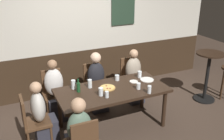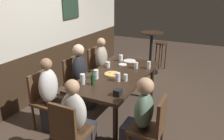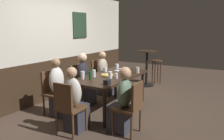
# 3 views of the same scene
# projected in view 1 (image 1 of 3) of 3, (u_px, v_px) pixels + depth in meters

# --- Properties ---
(ground_plane) EXTENTS (12.00, 12.00, 0.00)m
(ground_plane) POSITION_uv_depth(u_px,v_px,m) (112.00, 126.00, 4.68)
(ground_plane) COLOR #423328
(wall_back) EXTENTS (6.40, 0.13, 2.60)m
(wall_back) POSITION_uv_depth(u_px,v_px,m) (80.00, 34.00, 5.58)
(wall_back) COLOR #332316
(wall_back) RESTS_ON ground_plane
(dining_table) EXTENTS (1.86, 0.89, 0.74)m
(dining_table) POSITION_uv_depth(u_px,v_px,m) (112.00, 93.00, 4.43)
(dining_table) COLOR black
(dining_table) RESTS_ON ground_plane
(chair_right_far) EXTENTS (0.40, 0.40, 0.88)m
(chair_right_far) POSITION_uv_depth(u_px,v_px,m) (130.00, 76.00, 5.53)
(chair_right_far) COLOR #513521
(chair_right_far) RESTS_ON ground_plane
(chair_left_far) EXTENTS (0.40, 0.40, 0.88)m
(chair_left_far) POSITION_uv_depth(u_px,v_px,m) (53.00, 90.00, 4.90)
(chair_left_far) COLOR #513521
(chair_left_far) RESTS_ON ground_plane
(chair_head_west) EXTENTS (0.40, 0.40, 0.88)m
(chair_head_west) POSITION_uv_depth(u_px,v_px,m) (32.00, 120.00, 3.97)
(chair_head_west) COLOR #513521
(chair_head_west) RESTS_ON ground_plane
(chair_mid_far) EXTENTS (0.40, 0.40, 0.88)m
(chair_mid_far) POSITION_uv_depth(u_px,v_px,m) (94.00, 83.00, 5.22)
(chair_mid_far) COLOR #513521
(chair_mid_far) RESTS_ON ground_plane
(person_right_far) EXTENTS (0.34, 0.37, 1.12)m
(person_right_far) POSITION_uv_depth(u_px,v_px,m) (134.00, 80.00, 5.41)
(person_right_far) COLOR #2D2D38
(person_right_far) RESTS_ON ground_plane
(person_left_far) EXTENTS (0.34, 0.37, 1.14)m
(person_left_far) POSITION_uv_depth(u_px,v_px,m) (55.00, 95.00, 4.77)
(person_left_far) COLOR #2D2D38
(person_left_far) RESTS_ON ground_plane
(person_head_west) EXTENTS (0.37, 0.34, 1.10)m
(person_head_west) POSITION_uv_depth(u_px,v_px,m) (43.00, 119.00, 4.05)
(person_head_west) COLOR #2D2D38
(person_head_west) RESTS_ON ground_plane
(person_left_near) EXTENTS (0.34, 0.37, 1.11)m
(person_left_near) POSITION_uv_depth(u_px,v_px,m) (79.00, 138.00, 3.59)
(person_left_near) COLOR #2D2D38
(person_left_near) RESTS_ON ground_plane
(person_mid_far) EXTENTS (0.34, 0.37, 1.16)m
(person_mid_far) POSITION_uv_depth(u_px,v_px,m) (97.00, 86.00, 5.08)
(person_mid_far) COLOR #2D2D38
(person_mid_far) RESTS_ON ground_plane
(pizza) EXTENTS (0.26, 0.26, 0.03)m
(pizza) POSITION_uv_depth(u_px,v_px,m) (108.00, 88.00, 4.43)
(pizza) COLOR tan
(pizza) RESTS_ON dining_table
(beer_glass_tall) EXTENTS (0.07, 0.07, 0.11)m
(beer_glass_tall) POSITION_uv_depth(u_px,v_px,m) (138.00, 86.00, 4.39)
(beer_glass_tall) COLOR silver
(beer_glass_tall) RESTS_ON dining_table
(tumbler_water) EXTENTS (0.08, 0.08, 0.10)m
(tumbler_water) POSITION_uv_depth(u_px,v_px,m) (117.00, 78.00, 4.72)
(tumbler_water) COLOR silver
(tumbler_water) RESTS_ON dining_table
(pint_glass_amber) EXTENTS (0.06, 0.06, 0.13)m
(pint_glass_amber) POSITION_uv_depth(u_px,v_px,m) (149.00, 90.00, 4.24)
(pint_glass_amber) COLOR silver
(pint_glass_amber) RESTS_ON dining_table
(tumbler_short) EXTENTS (0.08, 0.08, 0.16)m
(tumbler_short) POSITION_uv_depth(u_px,v_px,m) (73.00, 85.00, 4.39)
(tumbler_short) COLOR silver
(tumbler_short) RESTS_ON dining_table
(pint_glass_stout) EXTENTS (0.07, 0.07, 0.15)m
(pint_glass_stout) POSITION_uv_depth(u_px,v_px,m) (90.00, 84.00, 4.43)
(pint_glass_stout) COLOR silver
(pint_glass_stout) RESTS_ON dining_table
(pint_glass_pale) EXTENTS (0.08, 0.08, 0.13)m
(pint_glass_pale) POSITION_uv_depth(u_px,v_px,m) (140.00, 75.00, 4.83)
(pint_glass_pale) COLOR silver
(pint_glass_pale) RESTS_ON dining_table
(beer_glass_half) EXTENTS (0.06, 0.06, 0.11)m
(beer_glass_half) POSITION_uv_depth(u_px,v_px,m) (107.00, 95.00, 4.11)
(beer_glass_half) COLOR silver
(beer_glass_half) RESTS_ON dining_table
(highball_clear) EXTENTS (0.08, 0.08, 0.13)m
(highball_clear) POSITION_uv_depth(u_px,v_px,m) (101.00, 92.00, 4.16)
(highball_clear) COLOR silver
(highball_clear) RESTS_ON dining_table
(beer_bottle_green) EXTENTS (0.06, 0.06, 0.23)m
(beer_bottle_green) POSITION_uv_depth(u_px,v_px,m) (78.00, 87.00, 4.27)
(beer_bottle_green) COLOR #194723
(beer_bottle_green) RESTS_ON dining_table
(plate_white_large) EXTENTS (0.24, 0.24, 0.01)m
(plate_white_large) POSITION_uv_depth(u_px,v_px,m) (147.00, 80.00, 4.74)
(plate_white_large) COLOR white
(plate_white_large) RESTS_ON dining_table
(plate_white_small) EXTENTS (0.15, 0.15, 0.01)m
(plate_white_small) POSITION_uv_depth(u_px,v_px,m) (134.00, 82.00, 4.67)
(plate_white_small) COLOR white
(plate_white_small) RESTS_ON dining_table
(condiment_caddy) EXTENTS (0.11, 0.09, 0.09)m
(condiment_caddy) POSITION_uv_depth(u_px,v_px,m) (78.00, 104.00, 3.83)
(condiment_caddy) COLOR black
(condiment_caddy) RESTS_ON dining_table
(side_bar_table) EXTENTS (0.56, 0.56, 1.05)m
(side_bar_table) POSITION_uv_depth(u_px,v_px,m) (208.00, 73.00, 5.38)
(side_bar_table) COLOR black
(side_bar_table) RESTS_ON ground_plane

